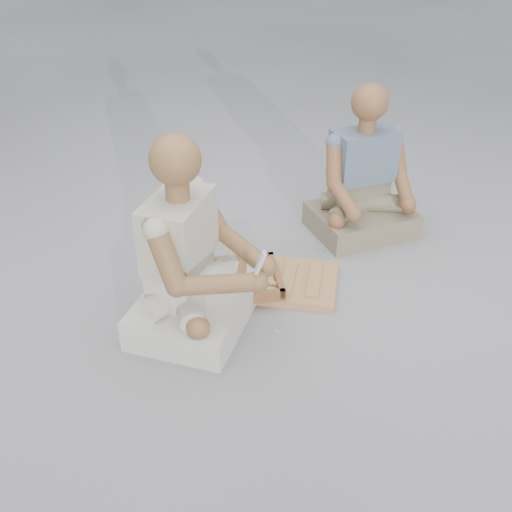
% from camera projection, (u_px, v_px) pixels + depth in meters
% --- Properties ---
extents(ground, '(60.00, 60.00, 0.00)m').
position_uv_depth(ground, '(274.00, 332.00, 2.60)').
color(ground, gray).
rests_on(ground, ground).
extents(carved_panel, '(0.61, 0.40, 0.04)m').
position_uv_depth(carved_panel, '(277.00, 280.00, 2.91)').
color(carved_panel, '#925838').
rests_on(carved_panel, ground).
extents(tool_tray, '(0.54, 0.49, 0.06)m').
position_uv_depth(tool_tray, '(234.00, 281.00, 2.84)').
color(tool_tray, brown).
rests_on(tool_tray, carved_panel).
extents(chisel_0, '(0.10, 0.21, 0.02)m').
position_uv_depth(chisel_0, '(249.00, 272.00, 2.90)').
color(chisel_0, silver).
rests_on(chisel_0, tool_tray).
extents(chisel_1, '(0.17, 0.17, 0.02)m').
position_uv_depth(chisel_1, '(232.00, 271.00, 2.89)').
color(chisel_1, silver).
rests_on(chisel_1, tool_tray).
extents(chisel_2, '(0.20, 0.13, 0.02)m').
position_uv_depth(chisel_2, '(235.00, 282.00, 2.83)').
color(chisel_2, silver).
rests_on(chisel_2, tool_tray).
extents(chisel_3, '(0.09, 0.21, 0.02)m').
position_uv_depth(chisel_3, '(227.00, 260.00, 2.98)').
color(chisel_3, silver).
rests_on(chisel_3, tool_tray).
extents(chisel_4, '(0.20, 0.12, 0.02)m').
position_uv_depth(chisel_4, '(258.00, 289.00, 2.75)').
color(chisel_4, silver).
rests_on(chisel_4, tool_tray).
extents(chisel_5, '(0.21, 0.11, 0.02)m').
position_uv_depth(chisel_5, '(246.00, 278.00, 2.85)').
color(chisel_5, silver).
rests_on(chisel_5, tool_tray).
extents(chisel_6, '(0.19, 0.15, 0.02)m').
position_uv_depth(chisel_6, '(255.00, 280.00, 2.82)').
color(chisel_6, silver).
rests_on(chisel_6, tool_tray).
extents(chisel_7, '(0.22, 0.02, 0.02)m').
position_uv_depth(chisel_7, '(269.00, 283.00, 2.80)').
color(chisel_7, silver).
rests_on(chisel_7, tool_tray).
extents(chisel_8, '(0.10, 0.21, 0.02)m').
position_uv_depth(chisel_8, '(227.00, 277.00, 2.84)').
color(chisel_8, silver).
rests_on(chisel_8, tool_tray).
extents(chisel_9, '(0.11, 0.21, 0.02)m').
position_uv_depth(chisel_9, '(236.00, 270.00, 2.89)').
color(chisel_9, silver).
rests_on(chisel_9, tool_tray).
extents(chisel_10, '(0.22, 0.07, 0.02)m').
position_uv_depth(chisel_10, '(265.00, 272.00, 2.88)').
color(chisel_10, silver).
rests_on(chisel_10, tool_tray).
extents(chisel_11, '(0.17, 0.16, 0.02)m').
position_uv_depth(chisel_11, '(235.00, 265.00, 2.94)').
color(chisel_11, silver).
rests_on(chisel_11, tool_tray).
extents(wood_chip_0, '(0.02, 0.02, 0.00)m').
position_uv_depth(wood_chip_0, '(186.00, 256.00, 3.15)').
color(wood_chip_0, '#D1BD7B').
rests_on(wood_chip_0, ground).
extents(wood_chip_1, '(0.02, 0.02, 0.00)m').
position_uv_depth(wood_chip_1, '(224.00, 304.00, 2.77)').
color(wood_chip_1, '#D1BD7B').
rests_on(wood_chip_1, ground).
extents(wood_chip_2, '(0.02, 0.02, 0.00)m').
position_uv_depth(wood_chip_2, '(217.00, 248.00, 3.22)').
color(wood_chip_2, '#D1BD7B').
rests_on(wood_chip_2, ground).
extents(wood_chip_3, '(0.02, 0.02, 0.00)m').
position_uv_depth(wood_chip_3, '(280.00, 289.00, 2.88)').
color(wood_chip_3, '#D1BD7B').
rests_on(wood_chip_3, ground).
extents(wood_chip_4, '(0.02, 0.02, 0.00)m').
position_uv_depth(wood_chip_4, '(262.00, 268.00, 3.04)').
color(wood_chip_4, '#D1BD7B').
rests_on(wood_chip_4, ground).
extents(wood_chip_5, '(0.02, 0.02, 0.00)m').
position_uv_depth(wood_chip_5, '(205.00, 303.00, 2.78)').
color(wood_chip_5, '#D1BD7B').
rests_on(wood_chip_5, ground).
extents(wood_chip_6, '(0.02, 0.02, 0.00)m').
position_uv_depth(wood_chip_6, '(263.00, 270.00, 3.03)').
color(wood_chip_6, '#D1BD7B').
rests_on(wood_chip_6, ground).
extents(wood_chip_7, '(0.02, 0.02, 0.00)m').
position_uv_depth(wood_chip_7, '(291.00, 279.00, 2.95)').
color(wood_chip_7, '#D1BD7B').
rests_on(wood_chip_7, ground).
extents(wood_chip_8, '(0.02, 0.02, 0.00)m').
position_uv_depth(wood_chip_8, '(228.00, 257.00, 3.14)').
color(wood_chip_8, '#D1BD7B').
rests_on(wood_chip_8, ground).
extents(wood_chip_9, '(0.02, 0.02, 0.00)m').
position_uv_depth(wood_chip_9, '(174.00, 279.00, 2.96)').
color(wood_chip_9, '#D1BD7B').
rests_on(wood_chip_9, ground).
extents(wood_chip_10, '(0.02, 0.02, 0.00)m').
position_uv_depth(wood_chip_10, '(170.00, 280.00, 2.95)').
color(wood_chip_10, '#D1BD7B').
rests_on(wood_chip_10, ground).
extents(wood_chip_11, '(0.02, 0.02, 0.00)m').
position_uv_depth(wood_chip_11, '(240.00, 259.00, 3.12)').
color(wood_chip_11, '#D1BD7B').
rests_on(wood_chip_11, ground).
extents(wood_chip_12, '(0.02, 0.02, 0.00)m').
position_uv_depth(wood_chip_12, '(277.00, 331.00, 2.60)').
color(wood_chip_12, '#D1BD7B').
rests_on(wood_chip_12, ground).
extents(wood_chip_13, '(0.02, 0.02, 0.00)m').
position_uv_depth(wood_chip_13, '(246.00, 322.00, 2.66)').
color(wood_chip_13, '#D1BD7B').
rests_on(wood_chip_13, ground).
extents(craftsman, '(0.64, 0.63, 0.91)m').
position_uv_depth(craftsman, '(191.00, 266.00, 2.50)').
color(craftsman, beige).
rests_on(craftsman, ground).
extents(companion, '(0.70, 0.66, 0.86)m').
position_uv_depth(companion, '(363.00, 186.00, 3.25)').
color(companion, gray).
rests_on(companion, ground).
extents(mobile_phone, '(0.05, 0.05, 0.10)m').
position_uv_depth(mobile_phone, '(260.00, 262.00, 2.30)').
color(mobile_phone, silver).
rests_on(mobile_phone, craftsman).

